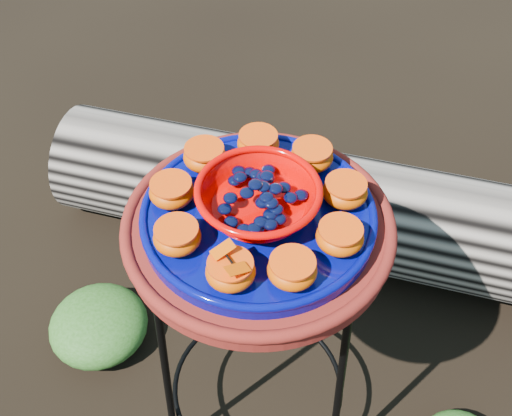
# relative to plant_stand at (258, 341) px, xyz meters

# --- Properties ---
(ground) EXTENTS (60.00, 60.00, 0.00)m
(ground) POSITION_rel_plant_stand_xyz_m (0.00, 0.00, -0.35)
(ground) COLOR black
(plant_stand) EXTENTS (0.44, 0.44, 0.70)m
(plant_stand) POSITION_rel_plant_stand_xyz_m (0.00, 0.00, 0.00)
(plant_stand) COLOR black
(plant_stand) RESTS_ON ground
(terracotta_saucer) EXTENTS (0.47, 0.47, 0.04)m
(terracotta_saucer) POSITION_rel_plant_stand_xyz_m (0.00, 0.00, 0.37)
(terracotta_saucer) COLOR maroon
(terracotta_saucer) RESTS_ON plant_stand
(cobalt_plate) EXTENTS (0.40, 0.40, 0.03)m
(cobalt_plate) POSITION_rel_plant_stand_xyz_m (0.00, 0.00, 0.40)
(cobalt_plate) COLOR #000253
(cobalt_plate) RESTS_ON terracotta_saucer
(red_bowl) EXTENTS (0.20, 0.20, 0.06)m
(red_bowl) POSITION_rel_plant_stand_xyz_m (0.00, 0.00, 0.44)
(red_bowl) COLOR #D70200
(red_bowl) RESTS_ON cobalt_plate
(glass_gems) EXTENTS (0.16, 0.16, 0.03)m
(glass_gems) POSITION_rel_plant_stand_xyz_m (0.00, 0.00, 0.48)
(glass_gems) COLOR black
(glass_gems) RESTS_ON red_bowl
(orange_half_0) EXTENTS (0.08, 0.08, 0.04)m
(orange_half_0) POSITION_rel_plant_stand_xyz_m (-0.02, -0.15, 0.44)
(orange_half_0) COLOR #C84300
(orange_half_0) RESTS_ON cobalt_plate
(orange_half_1) EXTENTS (0.08, 0.08, 0.04)m
(orange_half_1) POSITION_rel_plant_stand_xyz_m (0.07, -0.13, 0.44)
(orange_half_1) COLOR #C84300
(orange_half_1) RESTS_ON cobalt_plate
(orange_half_2) EXTENTS (0.08, 0.08, 0.04)m
(orange_half_2) POSITION_rel_plant_stand_xyz_m (0.14, -0.06, 0.44)
(orange_half_2) COLOR #C84300
(orange_half_2) RESTS_ON cobalt_plate
(orange_half_3) EXTENTS (0.08, 0.08, 0.04)m
(orange_half_3) POSITION_rel_plant_stand_xyz_m (0.14, 0.05, 0.44)
(orange_half_3) COLOR #C84300
(orange_half_3) RESTS_ON cobalt_plate
(orange_half_4) EXTENTS (0.08, 0.08, 0.04)m
(orange_half_4) POSITION_rel_plant_stand_xyz_m (0.08, 0.13, 0.44)
(orange_half_4) COLOR #C84300
(orange_half_4) RESTS_ON cobalt_plate
(orange_half_5) EXTENTS (0.08, 0.08, 0.04)m
(orange_half_5) POSITION_rel_plant_stand_xyz_m (-0.02, 0.15, 0.44)
(orange_half_5) COLOR #C84300
(orange_half_5) RESTS_ON cobalt_plate
(orange_half_6) EXTENTS (0.08, 0.08, 0.04)m
(orange_half_6) POSITION_rel_plant_stand_xyz_m (-0.11, 0.10, 0.44)
(orange_half_6) COLOR #C84300
(orange_half_6) RESTS_ON cobalt_plate
(orange_half_7) EXTENTS (0.08, 0.08, 0.04)m
(orange_half_7) POSITION_rel_plant_stand_xyz_m (-0.15, 0.01, 0.44)
(orange_half_7) COLOR #C84300
(orange_half_7) RESTS_ON cobalt_plate
(orange_half_8) EXTENTS (0.08, 0.08, 0.04)m
(orange_half_8) POSITION_rel_plant_stand_xyz_m (-0.12, -0.09, 0.44)
(orange_half_8) COLOR #C84300
(orange_half_8) RESTS_ON cobalt_plate
(butterfly) EXTENTS (0.09, 0.09, 0.01)m
(butterfly) POSITION_rel_plant_stand_xyz_m (-0.02, -0.15, 0.46)
(butterfly) COLOR #D74600
(butterfly) RESTS_ON orange_half_0
(driftwood_log) EXTENTS (1.81, 0.71, 0.33)m
(driftwood_log) POSITION_rel_plant_stand_xyz_m (0.19, 0.59, -0.18)
(driftwood_log) COLOR black
(driftwood_log) RESTS_ON ground
(foliage_left) EXTENTS (0.27, 0.27, 0.13)m
(foliage_left) POSITION_rel_plant_stand_xyz_m (-0.46, 0.16, -0.28)
(foliage_left) COLOR #1A430F
(foliage_left) RESTS_ON ground
(foliage_back) EXTENTS (0.31, 0.31, 0.16)m
(foliage_back) POSITION_rel_plant_stand_xyz_m (-0.22, 0.64, -0.27)
(foliage_back) COLOR #1A430F
(foliage_back) RESTS_ON ground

